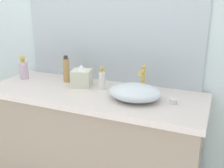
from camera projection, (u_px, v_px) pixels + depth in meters
The scene contains 10 objects.
bathroom_wall_rear at pixel (99, 25), 1.97m from camera, with size 6.00×0.06×2.60m, color silver.
vanity_counter at pixel (93, 147), 1.91m from camera, with size 1.54×0.58×0.88m.
wall_mirror_panel at pixel (109, 21), 1.89m from camera, with size 1.40×0.01×0.90m, color #B2BCC6.
sink_basin at pixel (135, 92), 1.61m from camera, with size 0.33×0.28×0.10m, color silver.
faucet at pixel (143, 77), 1.73m from camera, with size 0.03×0.13×0.18m.
soap_dispenser at pixel (24, 69), 2.05m from camera, with size 0.07×0.07×0.19m.
lotion_bottle at pixel (66, 70), 1.96m from camera, with size 0.05×0.05×0.20m.
perfume_bottle at pixel (102, 79), 1.80m from camera, with size 0.05×0.05×0.17m.
tissue_box at pixel (82, 77), 1.87m from camera, with size 0.17×0.17×0.16m.
candle_jar at pixel (173, 101), 1.55m from camera, with size 0.04×0.04×0.03m, color silver.
Camera 1 is at (0.89, -1.08, 1.47)m, focal length 41.29 mm.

